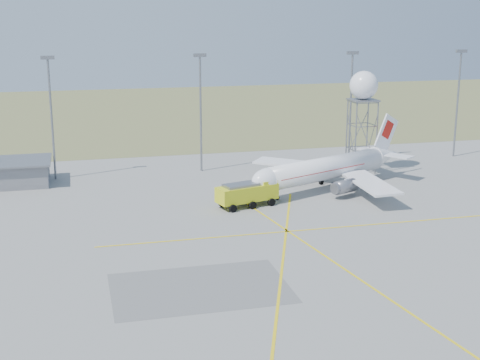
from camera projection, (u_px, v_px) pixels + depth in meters
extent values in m
plane|color=gray|center=(455.00, 332.00, 58.76)|extent=(400.00, 400.00, 0.00)
cube|color=olive|center=(187.00, 111.00, 190.40)|extent=(400.00, 120.00, 0.03)
cylinder|color=gray|center=(52.00, 120.00, 110.10)|extent=(0.36, 0.36, 20.00)
cube|color=gray|center=(47.00, 58.00, 107.60)|extent=(2.20, 0.50, 0.60)
cylinder|color=gray|center=(201.00, 115.00, 116.01)|extent=(0.36, 0.36, 20.00)
cube|color=gray|center=(200.00, 55.00, 113.51)|extent=(2.20, 0.50, 0.60)
cylinder|color=gray|center=(350.00, 109.00, 122.63)|extent=(0.36, 0.36, 20.00)
cube|color=gray|center=(353.00, 53.00, 120.13)|extent=(2.20, 0.50, 0.60)
cylinder|color=gray|center=(457.00, 105.00, 127.83)|extent=(0.36, 0.36, 20.00)
cube|color=gray|center=(462.00, 51.00, 125.33)|extent=(2.20, 0.50, 0.60)
cylinder|color=white|center=(325.00, 169.00, 105.04)|extent=(22.80, 12.74, 3.59)
ellipsoid|color=white|center=(269.00, 180.00, 98.07)|extent=(6.71, 5.61, 3.59)
cube|color=black|center=(263.00, 177.00, 97.29)|extent=(2.04, 2.36, 0.88)
cone|color=white|center=(385.00, 155.00, 113.55)|extent=(6.38, 5.47, 3.59)
cube|color=white|center=(386.00, 133.00, 112.63)|extent=(5.37, 2.58, 6.76)
cube|color=red|center=(387.00, 130.00, 112.58)|extent=(2.95, 1.53, 3.46)
cube|color=white|center=(371.00, 150.00, 115.37)|extent=(4.63, 5.68, 0.16)
cube|color=white|center=(397.00, 156.00, 110.98)|extent=(4.63, 5.68, 0.16)
cube|color=white|center=(296.00, 164.00, 112.23)|extent=(13.76, 12.55, 0.32)
cube|color=white|center=(370.00, 183.00, 99.89)|extent=(4.83, 14.52, 0.32)
cylinder|color=slate|center=(298.00, 174.00, 108.90)|extent=(4.28, 3.42, 2.07)
cylinder|color=slate|center=(345.00, 187.00, 100.94)|extent=(4.28, 3.42, 2.07)
cube|color=red|center=(317.00, 170.00, 103.94)|extent=(17.89, 10.59, 0.11)
cylinder|color=black|center=(277.00, 197.00, 99.88)|extent=(0.83, 0.83, 0.81)
cube|color=black|center=(332.00, 185.00, 106.84)|extent=(3.00, 5.29, 0.81)
cylinder|color=gray|center=(332.00, 183.00, 106.75)|extent=(0.28, 0.28, 1.62)
cylinder|color=gray|center=(356.00, 139.00, 113.70)|extent=(0.23, 0.23, 12.67)
cylinder|color=gray|center=(377.00, 138.00, 114.62)|extent=(0.23, 0.23, 12.67)
cylinder|color=gray|center=(367.00, 134.00, 118.29)|extent=(0.23, 0.23, 12.67)
cylinder|color=gray|center=(347.00, 135.00, 117.36)|extent=(0.23, 0.23, 12.67)
cube|color=gray|center=(363.00, 100.00, 114.44)|extent=(4.50, 4.50, 0.24)
sphere|color=white|center=(364.00, 85.00, 113.82)|extent=(4.87, 4.87, 4.87)
cube|color=#D0D519|center=(247.00, 193.00, 96.25)|extent=(9.52, 5.38, 2.21)
cube|color=#D0D519|center=(266.00, 184.00, 97.59)|extent=(3.09, 3.37, 1.41)
cube|color=black|center=(270.00, 183.00, 97.91)|extent=(0.81, 2.54, 1.00)
cube|color=gray|center=(241.00, 185.00, 95.44)|extent=(5.49, 3.70, 0.40)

